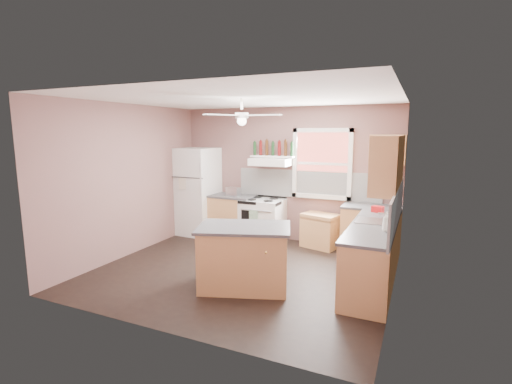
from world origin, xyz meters
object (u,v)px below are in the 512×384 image
at_px(refrigerator, 197,191).
at_px(cart, 320,231).
at_px(stove, 263,220).
at_px(island, 244,258).
at_px(toaster, 233,191).

relative_size(refrigerator, cart, 2.84).
bearing_deg(refrigerator, stove, 5.52).
bearing_deg(cart, refrigerator, -162.28).
distance_m(cart, island, 2.34).
bearing_deg(cart, stove, -161.91).
relative_size(stove, cart, 1.31).
height_order(refrigerator, toaster, refrigerator).
relative_size(toaster, stove, 0.33).
xyz_separation_m(refrigerator, cart, (2.70, 0.12, -0.61)).
relative_size(cart, island, 0.54).
height_order(toaster, island, toaster).
bearing_deg(stove, toaster, -172.95).
bearing_deg(island, refrigerator, 116.16).
xyz_separation_m(stove, island, (0.66, -2.22, 0.00)).
bearing_deg(stove, cart, 4.59).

